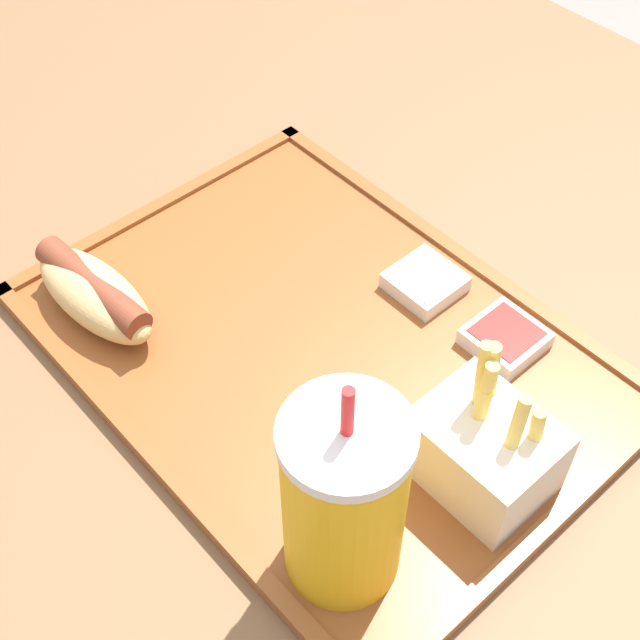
{
  "coord_description": "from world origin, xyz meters",
  "views": [
    {
      "loc": [
        -0.34,
        0.26,
        1.26
      ],
      "look_at": [
        -0.02,
        -0.02,
        0.76
      ],
      "focal_mm": 50.0,
      "sensor_mm": 36.0,
      "label": 1
    }
  ],
  "objects_px": {
    "sauce_cup_mayo": "(425,281)",
    "soda_cup": "(344,500)",
    "fries_carton": "(485,448)",
    "hot_dog_far": "(94,293)",
    "sauce_cup_ketchup": "(505,338)"
  },
  "relations": [
    {
      "from": "sauce_cup_ketchup",
      "to": "hot_dog_far",
      "type": "bearing_deg",
      "value": 42.14
    },
    {
      "from": "fries_carton",
      "to": "sauce_cup_mayo",
      "type": "distance_m",
      "value": 0.17
    },
    {
      "from": "hot_dog_far",
      "to": "sauce_cup_ketchup",
      "type": "height_order",
      "value": "hot_dog_far"
    },
    {
      "from": "hot_dog_far",
      "to": "soda_cup",
      "type": "bearing_deg",
      "value": -179.75
    },
    {
      "from": "soda_cup",
      "to": "sauce_cup_mayo",
      "type": "distance_m",
      "value": 0.25
    },
    {
      "from": "soda_cup",
      "to": "sauce_cup_mayo",
      "type": "height_order",
      "value": "soda_cup"
    },
    {
      "from": "fries_carton",
      "to": "soda_cup",
      "type": "bearing_deg",
      "value": 80.84
    },
    {
      "from": "hot_dog_far",
      "to": "sauce_cup_mayo",
      "type": "bearing_deg",
      "value": -126.21
    },
    {
      "from": "hot_dog_far",
      "to": "sauce_cup_ketchup",
      "type": "bearing_deg",
      "value": -137.86
    },
    {
      "from": "sauce_cup_mayo",
      "to": "soda_cup",
      "type": "bearing_deg",
      "value": 121.24
    },
    {
      "from": "soda_cup",
      "to": "hot_dog_far",
      "type": "relative_size",
      "value": 1.37
    },
    {
      "from": "soda_cup",
      "to": "sauce_cup_ketchup",
      "type": "distance_m",
      "value": 0.22
    },
    {
      "from": "soda_cup",
      "to": "fries_carton",
      "type": "bearing_deg",
      "value": -99.16
    },
    {
      "from": "soda_cup",
      "to": "hot_dog_far",
      "type": "height_order",
      "value": "soda_cup"
    },
    {
      "from": "soda_cup",
      "to": "sauce_cup_ketchup",
      "type": "xyz_separation_m",
      "value": [
        0.04,
        -0.21,
        -0.06
      ]
    }
  ]
}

